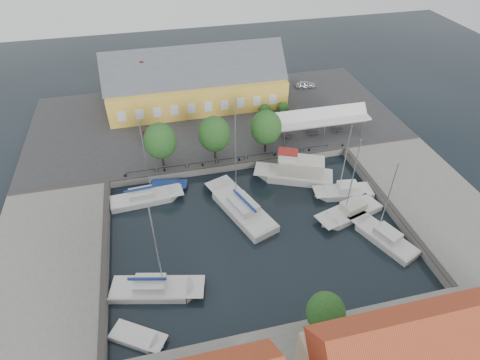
# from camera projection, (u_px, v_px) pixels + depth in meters

# --- Properties ---
(ground) EXTENTS (140.00, 140.00, 0.00)m
(ground) POSITION_uv_depth(u_px,v_px,m) (252.00, 222.00, 46.40)
(ground) COLOR black
(ground) RESTS_ON ground
(north_quay) EXTENTS (56.00, 26.00, 1.00)m
(north_quay) POSITION_uv_depth(u_px,v_px,m) (215.00, 120.00, 63.56)
(north_quay) COLOR #2D2D30
(north_quay) RESTS_ON ground
(west_quay) EXTENTS (12.00, 24.00, 1.00)m
(west_quay) POSITION_uv_depth(u_px,v_px,m) (47.00, 267.00, 40.58)
(west_quay) COLOR slate
(west_quay) RESTS_ON ground
(east_quay) EXTENTS (12.00, 24.00, 1.00)m
(east_quay) POSITION_uv_depth(u_px,v_px,m) (432.00, 200.00, 48.56)
(east_quay) COLOR slate
(east_quay) RESTS_ON ground
(quay_edge_fittings) EXTENTS (56.00, 24.72, 0.40)m
(quay_edge_fittings) POSITION_uv_depth(u_px,v_px,m) (243.00, 189.00, 49.35)
(quay_edge_fittings) COLOR #383533
(quay_edge_fittings) RESTS_ON north_quay
(warehouse) EXTENTS (28.56, 14.00, 9.55)m
(warehouse) POSITION_uv_depth(u_px,v_px,m) (192.00, 84.00, 64.71)
(warehouse) COLOR gold
(warehouse) RESTS_ON north_quay
(tent_canopy) EXTENTS (14.00, 4.00, 2.83)m
(tent_canopy) POSITION_uv_depth(u_px,v_px,m) (321.00, 118.00, 57.66)
(tent_canopy) COLOR silver
(tent_canopy) RESTS_ON north_quay
(quay_trees) EXTENTS (18.20, 4.20, 6.30)m
(quay_trees) POSITION_uv_depth(u_px,v_px,m) (214.00, 134.00, 52.11)
(quay_trees) COLOR black
(quay_trees) RESTS_ON north_quay
(car_silver) EXTENTS (3.71, 1.78, 1.22)m
(car_silver) POSITION_uv_depth(u_px,v_px,m) (306.00, 84.00, 71.12)
(car_silver) COLOR #B6BABE
(car_silver) RESTS_ON north_quay
(car_red) EXTENTS (3.54, 4.53, 1.44)m
(car_red) POSITION_uv_depth(u_px,v_px,m) (155.00, 137.00, 57.45)
(car_red) COLOR #591418
(car_red) RESTS_ON north_quay
(center_sailboat) EXTENTS (6.98, 11.63, 15.16)m
(center_sailboat) POSITION_uv_depth(u_px,v_px,m) (241.00, 209.00, 47.56)
(center_sailboat) COLOR silver
(center_sailboat) RESTS_ON ground
(trawler) EXTENTS (10.46, 6.74, 5.00)m
(trawler) POSITION_uv_depth(u_px,v_px,m) (297.00, 173.00, 51.98)
(trawler) COLOR silver
(trawler) RESTS_ON ground
(east_boat_a) EXTENTS (7.64, 3.35, 10.62)m
(east_boat_a) POSITION_uv_depth(u_px,v_px,m) (344.00, 193.00, 50.03)
(east_boat_a) COLOR silver
(east_boat_a) RESTS_ON ground
(east_boat_b) EXTENTS (8.69, 4.98, 11.40)m
(east_boat_b) POSITION_uv_depth(u_px,v_px,m) (350.00, 213.00, 47.17)
(east_boat_b) COLOR silver
(east_boat_b) RESTS_ON ground
(east_boat_c) EXTENTS (5.51, 8.51, 10.58)m
(east_boat_c) POSITION_uv_depth(u_px,v_px,m) (383.00, 238.00, 44.02)
(east_boat_c) COLOR silver
(east_boat_c) RESTS_ON ground
(west_boat_a) EXTENTS (9.04, 3.14, 11.71)m
(west_boat_a) POSITION_uv_depth(u_px,v_px,m) (145.00, 199.00, 49.09)
(west_boat_a) COLOR silver
(west_boat_a) RESTS_ON ground
(west_boat_d) EXTENTS (9.39, 4.70, 12.07)m
(west_boat_d) POSITION_uv_depth(u_px,v_px,m) (155.00, 290.00, 38.71)
(west_boat_d) COLOR silver
(west_boat_d) RESTS_ON ground
(launch_sw) EXTENTS (5.20, 4.25, 0.98)m
(launch_sw) POSITION_uv_depth(u_px,v_px,m) (138.00, 338.00, 34.99)
(launch_sw) COLOR silver
(launch_sw) RESTS_ON ground
(launch_nw) EXTENTS (4.84, 2.81, 0.88)m
(launch_nw) POSITION_uv_depth(u_px,v_px,m) (169.00, 186.00, 51.29)
(launch_nw) COLOR navy
(launch_nw) RESTS_ON ground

